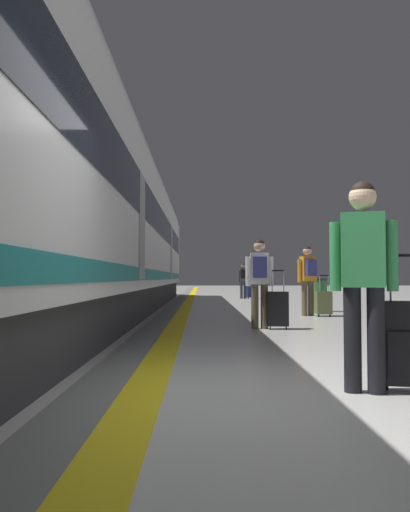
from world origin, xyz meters
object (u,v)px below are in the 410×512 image
(passenger_far, at_px, (243,278))
(suitcase_far, at_px, (251,292))
(high_speed_train, at_px, (108,221))
(waste_bin, at_px, (319,295))
(traveller_foreground, at_px, (363,269))
(suitcase_mid, at_px, (323,303))
(passenger_near, at_px, (260,276))
(passenger_mid, at_px, (308,274))
(rolling_suitcase_foreground, at_px, (406,343))
(suitcase_near, at_px, (278,309))

(passenger_far, height_order, suitcase_far, passenger_far)
(high_speed_train, xyz_separation_m, waste_bin, (5.85, -0.03, -2.04))
(passenger_far, xyz_separation_m, waste_bin, (1.37, -9.18, -0.48))
(traveller_foreground, xyz_separation_m, suitcase_mid, (1.61, 8.52, -0.67))
(high_speed_train, xyz_separation_m, passenger_near, (3.66, -5.05, -1.53))
(suitcase_far, bearing_deg, waste_bin, -83.36)
(high_speed_train, bearing_deg, passenger_mid, -18.31)
(suitcase_far, bearing_deg, rolling_suitcase_foreground, -91.57)
(passenger_mid, xyz_separation_m, passenger_far, (-0.73, 10.87, -0.08))
(suitcase_near, bearing_deg, rolling_suitcase_foreground, -86.98)
(high_speed_train, xyz_separation_m, passenger_far, (4.48, 9.15, -1.57))
(traveller_foreground, xyz_separation_m, passenger_far, (0.57, 19.65, -0.06))
(passenger_mid, bearing_deg, suitcase_far, 92.20)
(passenger_near, bearing_deg, suitcase_near, -15.70)
(traveller_foreground, bearing_deg, passenger_far, 88.35)
(passenger_mid, distance_m, waste_bin, 1.89)
(passenger_far, distance_m, suitcase_far, 0.72)
(suitcase_near, relative_size, passenger_far, 0.68)
(high_speed_train, bearing_deg, waste_bin, -0.29)
(suitcase_far, bearing_deg, traveller_foreground, -92.59)
(suitcase_near, relative_size, suitcase_far, 1.94)
(passenger_near, xyz_separation_m, suitcase_near, (0.32, -0.09, -0.60))
(suitcase_near, xyz_separation_m, suitcase_mid, (1.54, 3.16, -0.04))
(waste_bin, bearing_deg, suitcase_mid, -99.57)
(waste_bin, bearing_deg, passenger_far, 98.49)
(passenger_near, height_order, passenger_far, passenger_near)
(passenger_near, relative_size, suitcase_near, 1.53)
(high_speed_train, xyz_separation_m, passenger_mid, (5.21, -1.72, -1.49))
(suitcase_mid, bearing_deg, passenger_far, 95.35)
(high_speed_train, relative_size, suitcase_near, 28.09)
(traveller_foreground, distance_m, passenger_near, 5.45)
(traveller_foreground, bearing_deg, rolling_suitcase_foreground, 6.24)
(passenger_near, relative_size, suitcase_mid, 1.64)
(passenger_near, relative_size, waste_bin, 1.80)
(rolling_suitcase_foreground, height_order, passenger_mid, passenger_mid)
(suitcase_far, bearing_deg, suitcase_near, -93.29)
(high_speed_train, relative_size, traveller_foreground, 17.49)
(passenger_mid, distance_m, passenger_far, 10.89)
(suitcase_near, height_order, suitcase_far, suitcase_near)
(high_speed_train, height_order, suitcase_mid, high_speed_train)
(high_speed_train, distance_m, passenger_near, 6.42)
(suitcase_mid, xyz_separation_m, passenger_far, (-1.04, 11.12, 0.60))
(suitcase_far, xyz_separation_m, waste_bin, (1.05, -9.06, 0.15))
(passenger_near, distance_m, passenger_far, 14.22)
(traveller_foreground, relative_size, suitcase_mid, 1.73)
(passenger_near, bearing_deg, traveller_foreground, -87.35)
(high_speed_train, height_order, passenger_near, high_speed_train)
(rolling_suitcase_foreground, height_order, suitcase_far, rolling_suitcase_foreground)
(passenger_far, relative_size, suitcase_far, 2.85)
(high_speed_train, bearing_deg, rolling_suitcase_foreground, -67.85)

